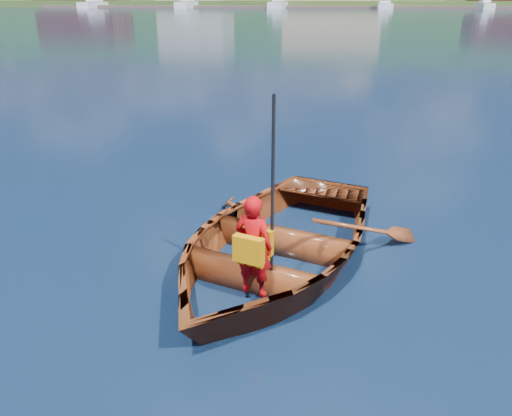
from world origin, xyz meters
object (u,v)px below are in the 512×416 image
child_paddler (254,246)px  dock (310,7)px  rowboat (274,241)px  marina_yachts (301,4)px

child_paddler → dock: child_paddler is taller
dock → rowboat: bearing=-85.4°
rowboat → dock: size_ratio=0.03×
rowboat → dock: (-11.98, 148.73, 0.10)m
marina_yachts → child_paddler: bearing=-84.5°
dock → marina_yachts: (-2.03, -4.65, 0.95)m
rowboat → marina_yachts: marina_yachts is taller
rowboat → marina_yachts: 144.76m
rowboat → marina_yachts: (-14.01, 144.07, 1.05)m
child_paddler → dock: (-11.89, 149.63, -0.29)m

